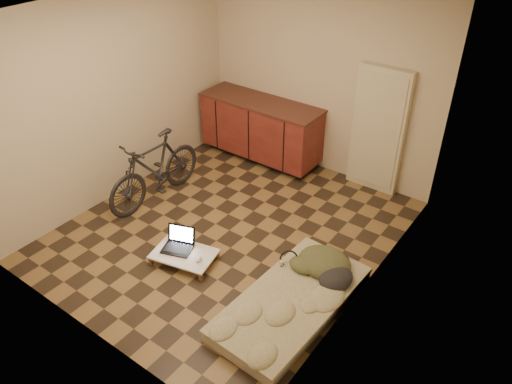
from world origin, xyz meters
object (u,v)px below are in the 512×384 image
Objects in this scene: bicycle at (154,166)px; laptop at (179,243)px; futon at (292,303)px; lap_desk at (184,254)px.

laptop is (1.02, -0.67, -0.34)m from bicycle.
futon reaches higher than lap_desk.
bicycle is at bearing 135.29° from lap_desk.
bicycle is at bearing 127.13° from laptop.
bicycle is 2.02× the size of lap_desk.
futon is 1.48m from laptop.
laptop is (-0.12, 0.05, 0.06)m from lap_desk.
lap_desk is (-1.36, -0.11, 0.02)m from futon.
futon is 2.33× the size of lap_desk.
bicycle is 1.41m from lap_desk.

